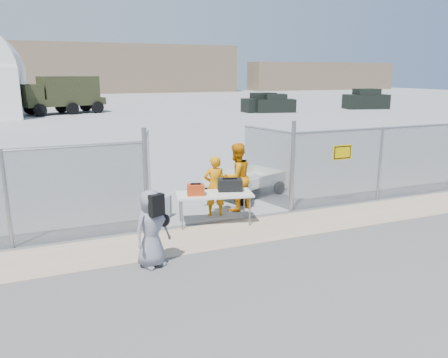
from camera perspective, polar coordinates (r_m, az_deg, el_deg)
name	(u,v)px	position (r m, az deg, el deg)	size (l,w,h in m)	color
ground	(258,248)	(9.72, 4.49, -8.92)	(160.00, 160.00, 0.00)	#4A4747
tarmac_inside	(86,108)	(50.31, -17.62, 8.82)	(160.00, 80.00, 0.01)	gray
dirt_strip	(240,232)	(10.56, 2.06, -6.97)	(44.00, 1.60, 0.01)	tan
distant_hills	(94,69)	(86.49, -16.56, 13.66)	(140.00, 6.00, 9.00)	#7F684F
chain_link_fence	(224,179)	(11.12, 0.00, 0.00)	(40.00, 0.20, 2.20)	gray
folding_table	(214,209)	(11.02, -1.26, -3.89)	(1.89, 0.79, 0.80)	silver
orange_bag	(196,190)	(10.74, -3.72, -1.42)	(0.42, 0.28, 0.26)	#C53D11
black_duffel	(230,185)	(11.11, 0.78, -0.78)	(0.62, 0.36, 0.30)	black
security_worker_left	(215,186)	(11.56, -1.23, -0.93)	(0.59, 0.39, 1.63)	orange
security_worker_right	(236,177)	(12.00, 1.63, 0.25)	(0.92, 0.71, 1.88)	orange
visitor	(152,228)	(8.68, -9.42, -6.40)	(0.76, 0.50, 1.56)	gray
utility_trailer	(245,184)	(13.61, 2.81, -0.61)	(3.09, 1.59, 0.75)	silver
military_truck	(63,95)	(43.78, -20.25, 10.23)	(7.18, 2.65, 3.43)	#31341B
parked_vehicle_near	(275,103)	(43.00, 6.65, 9.78)	(3.80, 1.72, 1.72)	black
parked_vehicle_mid	(263,103)	(43.29, 5.12, 9.90)	(3.99, 1.81, 1.81)	black
parked_vehicle_far	(366,99)	(49.33, 18.06, 9.89)	(4.53, 2.05, 2.05)	black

